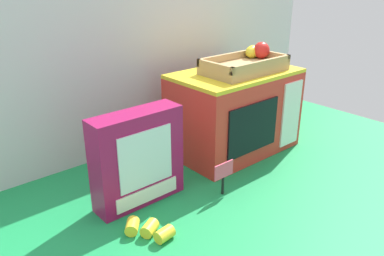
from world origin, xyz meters
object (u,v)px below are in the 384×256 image
(food_groups_crate, at_px, (247,64))
(loose_toy_banana, at_px, (149,230))
(toy_microwave, at_px, (234,112))
(price_sign, at_px, (224,173))
(cookie_set_box, at_px, (138,158))

(food_groups_crate, bearing_deg, loose_toy_banana, -160.68)
(toy_microwave, distance_m, price_sign, 0.32)
(food_groups_crate, bearing_deg, toy_microwave, 157.13)
(cookie_set_box, distance_m, price_sign, 0.25)
(food_groups_crate, height_order, price_sign, food_groups_crate)
(price_sign, relative_size, loose_toy_banana, 0.81)
(toy_microwave, height_order, loose_toy_banana, toy_microwave)
(cookie_set_box, relative_size, price_sign, 2.62)
(cookie_set_box, distance_m, loose_toy_banana, 0.20)
(toy_microwave, bearing_deg, loose_toy_banana, -158.06)
(toy_microwave, relative_size, price_sign, 4.29)
(food_groups_crate, relative_size, loose_toy_banana, 2.28)
(cookie_set_box, bearing_deg, loose_toy_banana, -116.16)
(toy_microwave, height_order, cookie_set_box, toy_microwave)
(food_groups_crate, bearing_deg, price_sign, -147.38)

